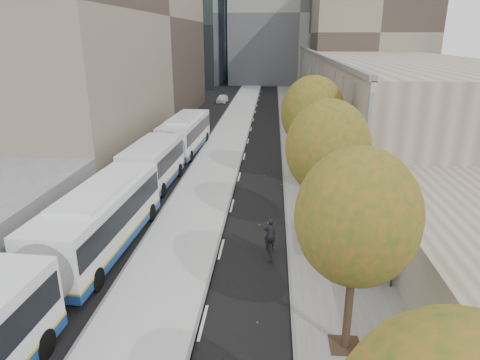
# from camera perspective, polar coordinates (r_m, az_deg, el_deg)

# --- Properties ---
(bus_platform) EXTENTS (4.25, 150.00, 0.15)m
(bus_platform) POSITION_cam_1_polar(r_m,az_deg,el_deg) (44.22, -1.89, 5.05)
(bus_platform) COLOR silver
(bus_platform) RESTS_ON ground
(sidewalk) EXTENTS (4.75, 150.00, 0.08)m
(sidewalk) POSITION_cam_1_polar(r_m,az_deg,el_deg) (44.10, 8.54, 4.76)
(sidewalk) COLOR slate
(sidewalk) RESTS_ON ground
(building_tan) EXTENTS (18.00, 92.00, 8.00)m
(building_tan) POSITION_cam_1_polar(r_m,az_deg,el_deg) (73.49, 16.27, 12.90)
(building_tan) COLOR gray
(building_tan) RESTS_ON ground
(building_midrise) EXTENTS (24.00, 46.00, 25.00)m
(building_midrise) POSITION_cam_1_polar(r_m,az_deg,el_deg) (54.05, -22.58, 19.49)
(building_midrise) COLOR gray
(building_midrise) RESTS_ON ground
(building_far_block) EXTENTS (30.00, 18.00, 30.00)m
(building_far_block) POSITION_cam_1_polar(r_m,az_deg,el_deg) (103.94, 7.72, 21.03)
(building_far_block) COLOR #99968B
(building_far_block) RESTS_ON ground
(bus_shelter) EXTENTS (1.90, 4.40, 2.53)m
(bus_shelter) POSITION_cam_1_polar(r_m,az_deg,el_deg) (21.01, 17.41, -5.54)
(bus_shelter) COLOR #383A3F
(bus_shelter) RESTS_ON sidewalk
(tree_b) EXTENTS (4.00, 4.00, 6.97)m
(tree_b) POSITION_cam_1_polar(r_m,az_deg,el_deg) (14.12, 15.35, -4.82)
(tree_b) COLOR black
(tree_b) RESTS_ON sidewalk
(tree_c) EXTENTS (4.20, 4.20, 7.28)m
(tree_c) POSITION_cam_1_polar(r_m,az_deg,el_deg) (21.55, 11.63, 4.20)
(tree_c) COLOR black
(tree_c) RESTS_ON sidewalk
(tree_d) EXTENTS (4.40, 4.40, 7.60)m
(tree_d) POSITION_cam_1_polar(r_m,az_deg,el_deg) (30.27, 9.65, 8.86)
(tree_d) COLOR black
(tree_d) RESTS_ON sidewalk
(bus_near) EXTENTS (3.59, 19.13, 3.17)m
(bus_near) POSITION_cam_1_polar(r_m,az_deg,el_deg) (19.42, -23.20, -9.82)
(bus_near) COLOR white
(bus_near) RESTS_ON ground
(bus_far) EXTENTS (3.45, 19.04, 3.16)m
(bus_far) POSITION_cam_1_polar(r_m,az_deg,el_deg) (37.01, -8.85, 4.75)
(bus_far) COLOR white
(bus_far) RESTS_ON ground
(cyclist) EXTENTS (0.65, 1.68, 2.10)m
(cyclist) POSITION_cam_1_polar(r_m,az_deg,el_deg) (21.43, 3.97, -8.35)
(cyclist) COLOR black
(cyclist) RESTS_ON ground
(distant_car) EXTENTS (1.82, 3.97, 1.32)m
(distant_car) POSITION_cam_1_polar(r_m,az_deg,el_deg) (71.68, -2.41, 10.79)
(distant_car) COLOR white
(distant_car) RESTS_ON ground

